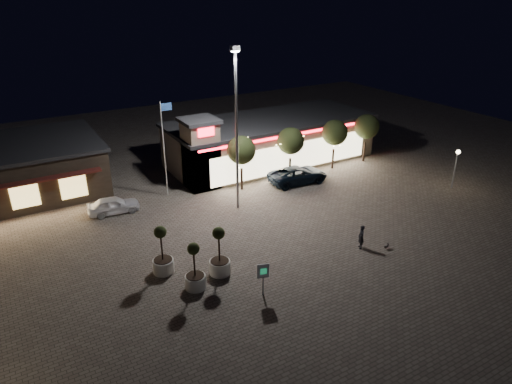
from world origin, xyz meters
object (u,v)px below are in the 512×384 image
white_sedan (113,205)px  planter_mid (195,274)px  pickup_truck (298,175)px  planter_left (163,258)px  pedestrian (361,237)px  valet_sign (263,274)px

white_sedan → planter_mid: bearing=-166.1°
pickup_truck → planter_left: (-15.27, -7.41, 0.23)m
pickup_truck → planter_left: 16.97m
pedestrian → planter_left: 12.98m
pedestrian → planter_left: bearing=-83.1°
pedestrian → planter_mid: (-11.31, 1.49, 0.09)m
white_sedan → pedestrian: (12.88, -13.65, 0.17)m
planter_left → valet_sign: planter_left is taller
valet_sign → planter_left: bearing=128.7°
pedestrian → valet_sign: 8.39m
planter_left → planter_mid: planter_left is taller
pickup_truck → white_sedan: bearing=86.2°
pedestrian → white_sedan: bearing=-112.0°
planter_left → planter_mid: (1.04, -2.47, -0.06)m
pickup_truck → pedestrian: (-2.91, -11.38, 0.08)m
pickup_truck → white_sedan: size_ratio=1.39×
white_sedan → valet_sign: size_ratio=1.88×
white_sedan → valet_sign: (4.58, -14.75, 0.78)m
white_sedan → pedestrian: size_ratio=2.34×
pickup_truck → valet_sign: 16.79m
pedestrian → valet_sign: bearing=-57.7°
planter_mid → pedestrian: bearing=-7.5°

